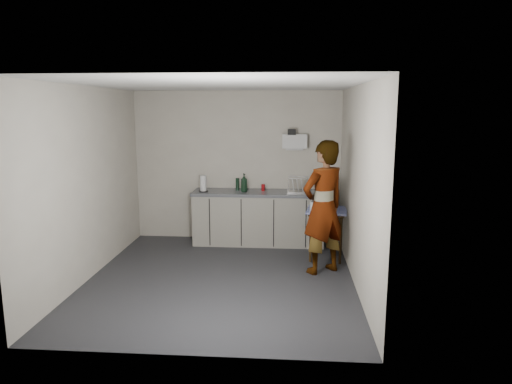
# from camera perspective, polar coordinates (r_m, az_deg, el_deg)

# --- Properties ---
(ground) EXTENTS (4.00, 4.00, 0.00)m
(ground) POSITION_cam_1_polar(r_m,az_deg,el_deg) (6.40, -4.38, -10.69)
(ground) COLOR #2C2C31
(ground) RESTS_ON ground
(wall_back) EXTENTS (3.60, 0.02, 2.60)m
(wall_back) POSITION_cam_1_polar(r_m,az_deg,el_deg) (8.01, -2.39, 3.23)
(wall_back) COLOR beige
(wall_back) RESTS_ON ground
(wall_right) EXTENTS (0.02, 4.00, 2.60)m
(wall_right) POSITION_cam_1_polar(r_m,az_deg,el_deg) (6.05, 12.46, 0.63)
(wall_right) COLOR beige
(wall_right) RESTS_ON ground
(wall_left) EXTENTS (0.02, 4.00, 2.60)m
(wall_left) POSITION_cam_1_polar(r_m,az_deg,el_deg) (6.57, -20.17, 1.00)
(wall_left) COLOR beige
(wall_left) RESTS_ON ground
(ceiling) EXTENTS (3.60, 4.00, 0.01)m
(ceiling) POSITION_cam_1_polar(r_m,az_deg,el_deg) (5.98, -4.73, 13.19)
(ceiling) COLOR white
(ceiling) RESTS_ON wall_back
(kitchen_counter) EXTENTS (2.24, 0.62, 0.91)m
(kitchen_counter) POSITION_cam_1_polar(r_m,az_deg,el_deg) (7.85, 0.33, -3.40)
(kitchen_counter) COLOR black
(kitchen_counter) RESTS_ON ground
(wall_shelf) EXTENTS (0.42, 0.18, 0.37)m
(wall_shelf) POSITION_cam_1_polar(r_m,az_deg,el_deg) (7.84, 4.85, 6.33)
(wall_shelf) COLOR white
(wall_shelf) RESTS_ON ground
(side_table) EXTENTS (0.67, 0.67, 0.78)m
(side_table) POSITION_cam_1_polar(r_m,az_deg,el_deg) (7.09, 8.84, -2.94)
(side_table) COLOR #36220C
(side_table) RESTS_ON ground
(standing_man) EXTENTS (0.82, 0.77, 1.88)m
(standing_man) POSITION_cam_1_polar(r_m,az_deg,el_deg) (6.43, 8.41, -1.93)
(standing_man) COLOR #B2A593
(standing_man) RESTS_ON ground
(soap_bottle) EXTENTS (0.16, 0.16, 0.31)m
(soap_bottle) POSITION_cam_1_polar(r_m,az_deg,el_deg) (7.69, -1.51, 1.17)
(soap_bottle) COLOR black
(soap_bottle) RESTS_ON kitchen_counter
(soda_can) EXTENTS (0.06, 0.06, 0.12)m
(soda_can) POSITION_cam_1_polar(r_m,az_deg,el_deg) (7.79, 0.90, 0.56)
(soda_can) COLOR #B41216
(soda_can) RESTS_ON kitchen_counter
(dark_bottle) EXTENTS (0.06, 0.06, 0.21)m
(dark_bottle) POSITION_cam_1_polar(r_m,az_deg,el_deg) (7.83, -2.33, 0.98)
(dark_bottle) COLOR black
(dark_bottle) RESTS_ON kitchen_counter
(paper_towel) EXTENTS (0.16, 0.16, 0.28)m
(paper_towel) POSITION_cam_1_polar(r_m,az_deg,el_deg) (7.76, -6.61, 1.00)
(paper_towel) COLOR black
(paper_towel) RESTS_ON kitchen_counter
(dish_rack) EXTENTS (0.37, 0.28, 0.26)m
(dish_rack) POSITION_cam_1_polar(r_m,az_deg,el_deg) (7.71, 5.28, 0.43)
(dish_rack) COLOR white
(dish_rack) RESTS_ON kitchen_counter
(bakery_box) EXTENTS (0.42, 0.43, 0.47)m
(bakery_box) POSITION_cam_1_polar(r_m,az_deg,el_deg) (7.06, 8.43, -1.27)
(bakery_box) COLOR white
(bakery_box) RESTS_ON side_table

